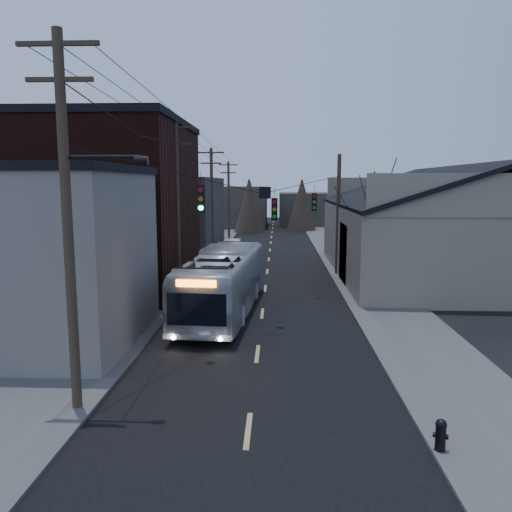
# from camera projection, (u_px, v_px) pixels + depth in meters

# --- Properties ---
(ground) EXTENTS (160.00, 160.00, 0.00)m
(ground) POSITION_uv_depth(u_px,v_px,m) (243.00, 475.00, 11.23)
(ground) COLOR black
(ground) RESTS_ON ground
(road_surface) EXTENTS (9.00, 110.00, 0.02)m
(road_surface) POSITION_uv_depth(u_px,v_px,m) (268.00, 263.00, 40.88)
(road_surface) COLOR black
(road_surface) RESTS_ON ground
(sidewalk_left) EXTENTS (4.00, 110.00, 0.12)m
(sidewalk_left) POSITION_uv_depth(u_px,v_px,m) (190.00, 262.00, 41.16)
(sidewalk_left) COLOR #474744
(sidewalk_left) RESTS_ON ground
(sidewalk_right) EXTENTS (4.00, 110.00, 0.12)m
(sidewalk_right) POSITION_uv_depth(u_px,v_px,m) (348.00, 263.00, 40.60)
(sidewalk_right) COLOR #474744
(sidewalk_right) RESTS_ON ground
(building_clapboard) EXTENTS (8.00, 8.00, 7.00)m
(building_clapboard) POSITION_uv_depth(u_px,v_px,m) (35.00, 259.00, 20.01)
(building_clapboard) COLOR #6C635A
(building_clapboard) RESTS_ON ground
(building_brick) EXTENTS (10.00, 12.00, 10.00)m
(building_brick) POSITION_uv_depth(u_px,v_px,m) (103.00, 208.00, 30.71)
(building_brick) COLOR black
(building_brick) RESTS_ON ground
(building_left_far) EXTENTS (9.00, 14.00, 7.00)m
(building_left_far) POSITION_uv_depth(u_px,v_px,m) (168.00, 215.00, 46.72)
(building_left_far) COLOR #37312C
(building_left_far) RESTS_ON ground
(warehouse) EXTENTS (16.16, 20.60, 7.73)m
(warehouse) POSITION_uv_depth(u_px,v_px,m) (452.00, 238.00, 34.99)
(warehouse) COLOR #7C715A
(warehouse) RESTS_ON ground
(building_far_left) EXTENTS (10.00, 12.00, 6.00)m
(building_far_left) POSITION_uv_depth(u_px,v_px,m) (233.00, 207.00, 75.31)
(building_far_left) COLOR #37312C
(building_far_left) RESTS_ON ground
(building_far_right) EXTENTS (12.00, 14.00, 5.00)m
(building_far_right) POSITION_uv_depth(u_px,v_px,m) (317.00, 208.00, 79.76)
(building_far_right) COLOR #37312C
(building_far_right) RESTS_ON ground
(bare_tree) EXTENTS (0.40, 0.40, 7.20)m
(bare_tree) POSITION_uv_depth(u_px,v_px,m) (373.00, 232.00, 30.20)
(bare_tree) COLOR black
(bare_tree) RESTS_ON ground
(utility_lines) EXTENTS (11.24, 45.28, 10.50)m
(utility_lines) POSITION_uv_depth(u_px,v_px,m) (222.00, 206.00, 34.51)
(utility_lines) COLOR #382B1E
(utility_lines) RESTS_ON ground
(bus) EXTENTS (3.58, 11.78, 3.23)m
(bus) POSITION_uv_depth(u_px,v_px,m) (223.00, 282.00, 24.88)
(bus) COLOR #AEB4BB
(bus) RESTS_ON ground
(parked_car) EXTENTS (1.56, 4.36, 1.43)m
(parked_car) POSITION_uv_depth(u_px,v_px,m) (232.00, 247.00, 45.59)
(parked_car) COLOR #B7BBC0
(parked_car) RESTS_ON ground
(fire_hydrant) EXTENTS (0.38, 0.27, 0.79)m
(fire_hydrant) POSITION_uv_depth(u_px,v_px,m) (441.00, 434.00, 11.98)
(fire_hydrant) COLOR black
(fire_hydrant) RESTS_ON sidewalk_right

